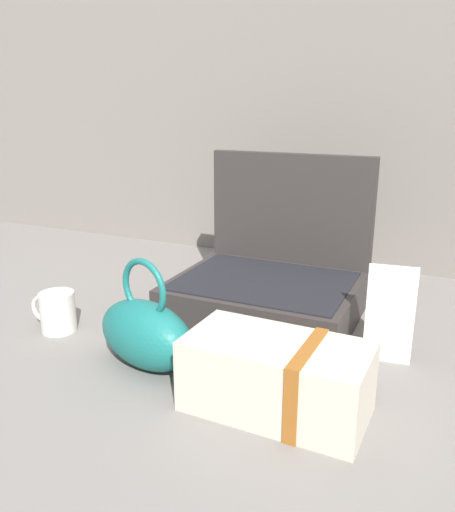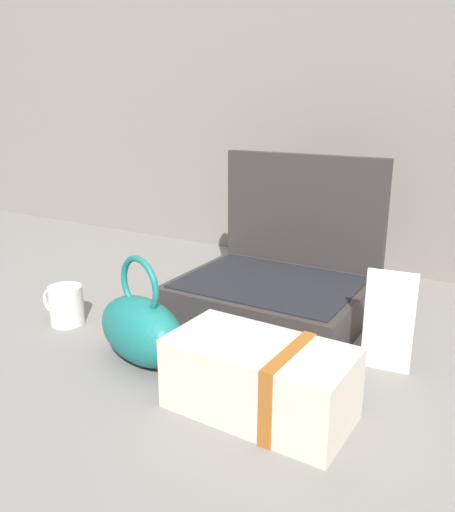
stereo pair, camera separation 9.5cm
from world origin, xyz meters
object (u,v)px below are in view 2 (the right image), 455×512
object	(u,v)px
open_suitcase	(278,282)
info_card_left	(389,322)
coffee_mug	(65,305)
cream_toiletry_bag	(261,379)
teal_pouch_handbag	(142,329)

from	to	relation	value
open_suitcase	info_card_left	distance (m)	0.30
open_suitcase	coffee_mug	bearing A→B (deg)	-142.76
cream_toiletry_bag	info_card_left	world-z (taller)	info_card_left
cream_toiletry_bag	info_card_left	size ratio (longest dim) A/B	1.52
open_suitcase	cream_toiletry_bag	size ratio (longest dim) A/B	1.39
open_suitcase	info_card_left	bearing A→B (deg)	-25.90
coffee_mug	teal_pouch_handbag	bearing A→B (deg)	-11.18
teal_pouch_handbag	info_card_left	distance (m)	0.42
teal_pouch_handbag	coffee_mug	size ratio (longest dim) A/B	2.18
open_suitcase	coffee_mug	distance (m)	0.45
cream_toiletry_bag	coffee_mug	size ratio (longest dim) A/B	2.65
teal_pouch_handbag	info_card_left	xyz separation A→B (m)	(0.38, 0.19, 0.03)
cream_toiletry_bag	coffee_mug	world-z (taller)	cream_toiletry_bag
teal_pouch_handbag	coffee_mug	distance (m)	0.25
coffee_mug	open_suitcase	bearing A→B (deg)	37.24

